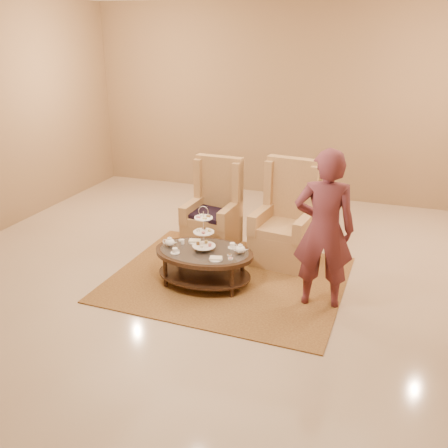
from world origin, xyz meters
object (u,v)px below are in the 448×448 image
at_px(armchair_left, 214,217).
at_px(person, 324,230).
at_px(tea_table, 204,257).
at_px(armchair_right, 286,228).

bearing_deg(armchair_left, person, -31.53).
distance_m(tea_table, armchair_right, 1.33).
height_order(tea_table, armchair_right, armchair_right).
height_order(armchair_right, person, person).
bearing_deg(armchair_left, armchair_right, -3.74).
bearing_deg(armchair_right, tea_table, -118.57).
relative_size(armchair_left, armchair_right, 0.93).
distance_m(tea_table, person, 1.52).
bearing_deg(tea_table, armchair_right, 52.72).
xyz_separation_m(armchair_right, person, (0.65, -1.07, 0.46)).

